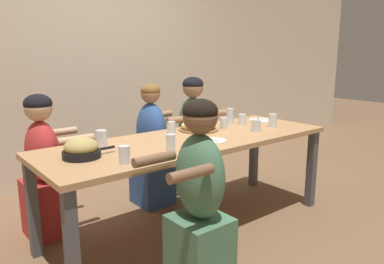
{
  "coord_description": "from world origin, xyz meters",
  "views": [
    {
      "loc": [
        -1.82,
        -2.25,
        1.44
      ],
      "look_at": [
        0.0,
        0.0,
        0.81
      ],
      "focal_mm": 35.0,
      "sensor_mm": 36.0,
      "label": 1
    }
  ],
  "objects_px": {
    "cocktail_glass_blue": "(256,126)",
    "drinking_glass_b": "(171,143)",
    "skillet_bowl": "(81,149)",
    "drinking_glass_e": "(273,121)",
    "drinking_glass_f": "(230,116)",
    "drinking_glass_a": "(124,155)",
    "drinking_glass_c": "(171,129)",
    "drinking_glass_d": "(102,139)",
    "diner_far_left": "(44,171)",
    "drinking_glass_g": "(242,120)",
    "drinking_glass_h": "(224,124)",
    "diner_near_midleft": "(199,203)",
    "pizza_board_main": "(198,127)",
    "empty_plate_b": "(261,120)",
    "diner_far_midright": "(193,139)",
    "diner_far_center": "(152,151)",
    "empty_plate_a": "(213,141)"
  },
  "relations": [
    {
      "from": "cocktail_glass_blue",
      "to": "drinking_glass_c",
      "type": "xyz_separation_m",
      "value": [
        -0.62,
        0.38,
        -0.0
      ]
    },
    {
      "from": "skillet_bowl",
      "to": "empty_plate_b",
      "type": "distance_m",
      "value": 1.91
    },
    {
      "from": "drinking_glass_b",
      "to": "drinking_glass_d",
      "type": "xyz_separation_m",
      "value": [
        -0.32,
        0.42,
        0.0
      ]
    },
    {
      "from": "drinking_glass_f",
      "to": "diner_far_center",
      "type": "height_order",
      "value": "diner_far_center"
    },
    {
      "from": "drinking_glass_h",
      "to": "diner_far_center",
      "type": "height_order",
      "value": "diner_far_center"
    },
    {
      "from": "diner_far_midright",
      "to": "drinking_glass_b",
      "type": "bearing_deg",
      "value": -46.61
    },
    {
      "from": "drinking_glass_a",
      "to": "drinking_glass_f",
      "type": "distance_m",
      "value": 1.48
    },
    {
      "from": "drinking_glass_d",
      "to": "diner_far_left",
      "type": "bearing_deg",
      "value": 126.23
    },
    {
      "from": "empty_plate_b",
      "to": "diner_near_midleft",
      "type": "relative_size",
      "value": 0.2
    },
    {
      "from": "cocktail_glass_blue",
      "to": "drinking_glass_e",
      "type": "bearing_deg",
      "value": 6.77
    },
    {
      "from": "pizza_board_main",
      "to": "diner_near_midleft",
      "type": "relative_size",
      "value": 0.29
    },
    {
      "from": "skillet_bowl",
      "to": "diner_far_midright",
      "type": "distance_m",
      "value": 1.59
    },
    {
      "from": "pizza_board_main",
      "to": "drinking_glass_e",
      "type": "distance_m",
      "value": 0.69
    },
    {
      "from": "drinking_glass_h",
      "to": "diner_near_midleft",
      "type": "bearing_deg",
      "value": -140.8
    },
    {
      "from": "drinking_glass_b",
      "to": "diner_near_midleft",
      "type": "relative_size",
      "value": 0.1
    },
    {
      "from": "pizza_board_main",
      "to": "diner_far_left",
      "type": "distance_m",
      "value": 1.3
    },
    {
      "from": "skillet_bowl",
      "to": "drinking_glass_b",
      "type": "xyz_separation_m",
      "value": [
        0.56,
        -0.21,
        -0.01
      ]
    },
    {
      "from": "empty_plate_b",
      "to": "diner_far_center",
      "type": "relative_size",
      "value": 0.21
    },
    {
      "from": "diner_far_left",
      "to": "drinking_glass_c",
      "type": "bearing_deg",
      "value": 66.59
    },
    {
      "from": "drinking_glass_f",
      "to": "drinking_glass_h",
      "type": "relative_size",
      "value": 1.48
    },
    {
      "from": "drinking_glass_a",
      "to": "drinking_glass_e",
      "type": "bearing_deg",
      "value": 5.41
    },
    {
      "from": "skillet_bowl",
      "to": "drinking_glass_e",
      "type": "bearing_deg",
      "value": -4.51
    },
    {
      "from": "skillet_bowl",
      "to": "drinking_glass_c",
      "type": "relative_size",
      "value": 3.47
    },
    {
      "from": "drinking_glass_g",
      "to": "drinking_glass_b",
      "type": "bearing_deg",
      "value": -162.64
    },
    {
      "from": "drinking_glass_f",
      "to": "diner_far_center",
      "type": "relative_size",
      "value": 0.13
    },
    {
      "from": "drinking_glass_b",
      "to": "diner_far_center",
      "type": "distance_m",
      "value": 0.96
    },
    {
      "from": "skillet_bowl",
      "to": "diner_far_center",
      "type": "height_order",
      "value": "diner_far_center"
    },
    {
      "from": "empty_plate_a",
      "to": "drinking_glass_b",
      "type": "height_order",
      "value": "drinking_glass_b"
    },
    {
      "from": "cocktail_glass_blue",
      "to": "drinking_glass_b",
      "type": "height_order",
      "value": "cocktail_glass_blue"
    },
    {
      "from": "drinking_glass_b",
      "to": "drinking_glass_f",
      "type": "relative_size",
      "value": 0.77
    },
    {
      "from": "skillet_bowl",
      "to": "cocktail_glass_blue",
      "type": "relative_size",
      "value": 2.83
    },
    {
      "from": "cocktail_glass_blue",
      "to": "drinking_glass_f",
      "type": "distance_m",
      "value": 0.38
    },
    {
      "from": "empty_plate_a",
      "to": "drinking_glass_e",
      "type": "relative_size",
      "value": 1.65
    },
    {
      "from": "drinking_glass_f",
      "to": "diner_far_midright",
      "type": "distance_m",
      "value": 0.51
    },
    {
      "from": "skillet_bowl",
      "to": "drinking_glass_c",
      "type": "distance_m",
      "value": 0.9
    },
    {
      "from": "drinking_glass_g",
      "to": "drinking_glass_h",
      "type": "xyz_separation_m",
      "value": [
        -0.27,
        -0.03,
        0.0
      ]
    },
    {
      "from": "drinking_glass_f",
      "to": "drinking_glass_c",
      "type": "bearing_deg",
      "value": 179.4
    },
    {
      "from": "drinking_glass_d",
      "to": "empty_plate_b",
      "type": "bearing_deg",
      "value": -2.71
    },
    {
      "from": "skillet_bowl",
      "to": "drinking_glass_g",
      "type": "xyz_separation_m",
      "value": [
        1.62,
        0.12,
        -0.01
      ]
    },
    {
      "from": "drinking_glass_c",
      "to": "drinking_glass_g",
      "type": "xyz_separation_m",
      "value": [
        0.75,
        -0.09,
        -0.0
      ]
    },
    {
      "from": "diner_far_midright",
      "to": "empty_plate_a",
      "type": "bearing_deg",
      "value": -29.92
    },
    {
      "from": "diner_far_midright",
      "to": "diner_far_center",
      "type": "xyz_separation_m",
      "value": [
        -0.5,
        0.0,
        -0.04
      ]
    },
    {
      "from": "pizza_board_main",
      "to": "empty_plate_b",
      "type": "bearing_deg",
      "value": -3.58
    },
    {
      "from": "empty_plate_b",
      "to": "diner_near_midleft",
      "type": "height_order",
      "value": "diner_near_midleft"
    },
    {
      "from": "drinking_glass_a",
      "to": "drinking_glass_b",
      "type": "relative_size",
      "value": 0.98
    },
    {
      "from": "cocktail_glass_blue",
      "to": "drinking_glass_f",
      "type": "relative_size",
      "value": 0.84
    },
    {
      "from": "drinking_glass_c",
      "to": "drinking_glass_f",
      "type": "bearing_deg",
      "value": -0.6
    },
    {
      "from": "skillet_bowl",
      "to": "pizza_board_main",
      "type": "bearing_deg",
      "value": 8.81
    },
    {
      "from": "empty_plate_a",
      "to": "drinking_glass_b",
      "type": "bearing_deg",
      "value": -179.68
    },
    {
      "from": "empty_plate_b",
      "to": "diner_far_midright",
      "type": "xyz_separation_m",
      "value": [
        -0.47,
        0.49,
        -0.21
      ]
    }
  ]
}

